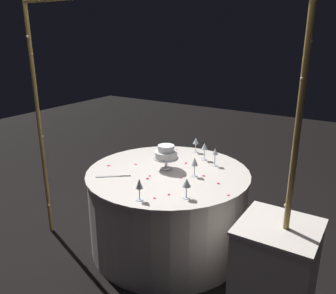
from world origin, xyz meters
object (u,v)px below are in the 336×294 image
at_px(wine_glass_3, 215,153).
at_px(decorative_arch, 137,99).
at_px(wine_glass_2, 161,150).
at_px(wine_glass_5, 139,185).
at_px(wine_glass_4, 195,162).
at_px(wine_glass_0, 187,184).
at_px(side_table, 274,276).
at_px(cake_knife, 115,176).
at_px(main_table, 168,209).
at_px(tiered_cake, 166,154).
at_px(wine_glass_1, 205,147).
at_px(wine_glass_6, 196,142).

bearing_deg(wine_glass_3, decorative_arch, 69.75).
xyz_separation_m(wine_glass_2, wine_glass_3, (-0.49, -0.15, 0.02)).
relative_size(wine_glass_3, wine_glass_5, 1.00).
height_order(wine_glass_4, wine_glass_5, same).
height_order(wine_glass_2, wine_glass_3, wine_glass_3).
distance_m(decorative_arch, wine_glass_0, 0.71).
relative_size(side_table, cake_knife, 3.10).
relative_size(decorative_arch, wine_glass_4, 13.66).
bearing_deg(main_table, wine_glass_0, 136.91).
bearing_deg(wine_glass_4, main_table, 7.36).
distance_m(decorative_arch, wine_glass_5, 0.61).
xyz_separation_m(tiered_cake, wine_glass_5, (-0.17, 0.62, -0.02)).
height_order(main_table, side_table, side_table).
bearing_deg(wine_glass_1, tiered_cake, 65.42).
relative_size(wine_glass_3, cake_knife, 0.69).
height_order(main_table, wine_glass_4, wine_glass_4).
distance_m(wine_glass_0, wine_glass_4, 0.42).
distance_m(wine_glass_0, wine_glass_5, 0.34).
bearing_deg(side_table, cake_knife, -3.16).
xyz_separation_m(main_table, wine_glass_4, (-0.25, -0.03, 0.49)).
relative_size(side_table, wine_glass_2, 5.27).
xyz_separation_m(wine_glass_0, wine_glass_4, (0.15, -0.40, 0.01)).
xyz_separation_m(wine_glass_2, cake_knife, (0.11, 0.53, -0.10)).
bearing_deg(wine_glass_3, wine_glass_4, 82.64).
bearing_deg(wine_glass_0, decorative_arch, 8.34).
bearing_deg(wine_glass_4, cake_knife, 33.31).
relative_size(wine_glass_5, wine_glass_6, 1.10).
bearing_deg(wine_glass_1, wine_glass_3, 150.41).
relative_size(decorative_arch, wine_glass_1, 13.49).
bearing_deg(decorative_arch, cake_knife, -15.42).
bearing_deg(wine_glass_3, tiered_cake, 43.22).
bearing_deg(wine_glass_2, cake_knife, 78.57).
relative_size(wine_glass_0, wine_glass_2, 1.06).
xyz_separation_m(side_table, cake_knife, (1.40, -0.08, 0.37)).
bearing_deg(main_table, wine_glass_6, -86.20).
bearing_deg(wine_glass_1, wine_glass_0, 107.72).
height_order(tiered_cake, wine_glass_4, tiered_cake).
relative_size(wine_glass_5, cake_knife, 0.69).
distance_m(wine_glass_1, wine_glass_3, 0.17).
relative_size(wine_glass_1, wine_glass_5, 1.01).
distance_m(side_table, wine_glass_5, 1.09).
bearing_deg(side_table, tiered_cake, -21.77).
distance_m(side_table, cake_knife, 1.45).
xyz_separation_m(side_table, wine_glass_3, (0.80, -0.76, 0.49)).
distance_m(wine_glass_3, wine_glass_6, 0.41).
xyz_separation_m(wine_glass_4, wine_glass_5, (0.12, 0.61, -0.00)).
bearing_deg(side_table, wine_glass_1, -41.68).
bearing_deg(main_table, wine_glass_4, -172.64).
xyz_separation_m(main_table, tiered_cake, (0.04, -0.04, 0.51)).
bearing_deg(wine_glass_4, tiered_cake, -1.20).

